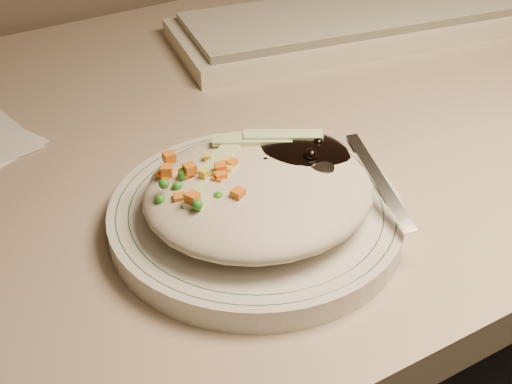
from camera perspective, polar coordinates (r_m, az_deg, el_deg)
desk at (r=0.88m, az=-1.29°, el=-5.65°), size 1.40×0.70×0.74m
plate at (r=0.60m, az=0.00°, el=-2.02°), size 0.25×0.25×0.02m
plate_rim at (r=0.59m, az=-0.00°, el=-1.25°), size 0.23×0.23×0.00m
meal at (r=0.58m, az=0.40°, el=0.54°), size 0.20×0.19×0.05m
keyboard at (r=0.97m, az=7.97°, el=13.31°), size 0.50×0.25×0.03m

